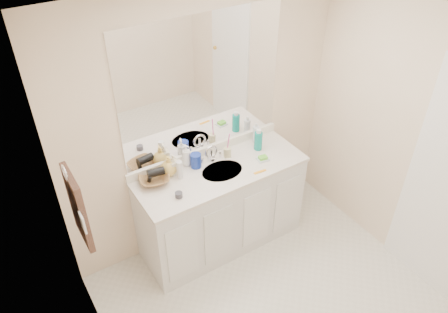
% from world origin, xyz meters
% --- Properties ---
extents(ceiling, '(2.60, 2.60, 0.02)m').
position_xyz_m(ceiling, '(0.00, 0.00, 2.40)').
color(ceiling, white).
rests_on(ceiling, wall_back).
extents(wall_back, '(2.60, 0.02, 2.40)m').
position_xyz_m(wall_back, '(0.00, 1.30, 1.20)').
color(wall_back, '#FBE3C5').
rests_on(wall_back, floor).
extents(wall_left, '(0.02, 2.60, 2.40)m').
position_xyz_m(wall_left, '(-1.30, 0.00, 1.20)').
color(wall_left, '#FBE3C5').
rests_on(wall_left, floor).
extents(wall_right, '(0.02, 2.60, 2.40)m').
position_xyz_m(wall_right, '(1.30, 0.00, 1.20)').
color(wall_right, '#FBE3C5').
rests_on(wall_right, floor).
extents(vanity_cabinet, '(1.50, 0.55, 0.85)m').
position_xyz_m(vanity_cabinet, '(0.00, 1.02, 0.42)').
color(vanity_cabinet, silver).
rests_on(vanity_cabinet, floor).
extents(countertop, '(1.52, 0.57, 0.03)m').
position_xyz_m(countertop, '(0.00, 1.02, 0.86)').
color(countertop, silver).
rests_on(countertop, vanity_cabinet).
extents(backsplash, '(1.52, 0.03, 0.08)m').
position_xyz_m(backsplash, '(0.00, 1.29, 0.92)').
color(backsplash, white).
rests_on(backsplash, countertop).
extents(sink_basin, '(0.37, 0.37, 0.02)m').
position_xyz_m(sink_basin, '(0.00, 1.00, 0.87)').
color(sink_basin, beige).
rests_on(sink_basin, countertop).
extents(faucet, '(0.02, 0.02, 0.11)m').
position_xyz_m(faucet, '(0.00, 1.18, 0.94)').
color(faucet, silver).
rests_on(faucet, countertop).
extents(mirror, '(1.48, 0.01, 1.20)m').
position_xyz_m(mirror, '(0.00, 1.29, 1.56)').
color(mirror, white).
rests_on(mirror, wall_back).
extents(blue_mug, '(0.12, 0.12, 0.13)m').
position_xyz_m(blue_mug, '(-0.16, 1.18, 0.95)').
color(blue_mug, '#162E98').
rests_on(blue_mug, countertop).
extents(tan_cup, '(0.08, 0.08, 0.09)m').
position_xyz_m(tan_cup, '(0.15, 1.16, 0.93)').
color(tan_cup, beige).
rests_on(tan_cup, countertop).
extents(toothbrush, '(0.02, 0.04, 0.19)m').
position_xyz_m(toothbrush, '(0.16, 1.16, 1.03)').
color(toothbrush, '#F440AB').
rests_on(toothbrush, tan_cup).
extents(mouthwash_bottle, '(0.10, 0.10, 0.17)m').
position_xyz_m(mouthwash_bottle, '(0.45, 1.10, 0.97)').
color(mouthwash_bottle, '#0B8F82').
rests_on(mouthwash_bottle, countertop).
extents(clear_pump_bottle, '(0.08, 0.08, 0.16)m').
position_xyz_m(clear_pump_bottle, '(0.50, 1.22, 0.96)').
color(clear_pump_bottle, silver).
rests_on(clear_pump_bottle, countertop).
extents(soap_dish, '(0.11, 0.09, 0.01)m').
position_xyz_m(soap_dish, '(0.39, 0.94, 0.89)').
color(soap_dish, silver).
rests_on(soap_dish, countertop).
extents(green_soap, '(0.08, 0.06, 0.03)m').
position_xyz_m(green_soap, '(0.39, 0.94, 0.90)').
color(green_soap, '#68D433').
rests_on(green_soap, soap_dish).
extents(orange_comb, '(0.12, 0.03, 0.00)m').
position_xyz_m(orange_comb, '(0.26, 0.82, 0.88)').
color(orange_comb, '#FF9E1A').
rests_on(orange_comb, countertop).
extents(dark_jar, '(0.07, 0.07, 0.04)m').
position_xyz_m(dark_jar, '(-0.47, 0.90, 0.90)').
color(dark_jar, '#3D3B43').
rests_on(dark_jar, countertop).
extents(extra_white_bottle, '(0.06, 0.06, 0.17)m').
position_xyz_m(extra_white_bottle, '(-0.35, 1.12, 0.96)').
color(extra_white_bottle, silver).
rests_on(extra_white_bottle, countertop).
extents(soap_bottle_white, '(0.10, 0.10, 0.20)m').
position_xyz_m(soap_bottle_white, '(-0.21, 1.24, 0.98)').
color(soap_bottle_white, white).
rests_on(soap_bottle_white, countertop).
extents(soap_bottle_cream, '(0.11, 0.11, 0.19)m').
position_xyz_m(soap_bottle_cream, '(-0.36, 1.20, 0.97)').
color(soap_bottle_cream, '#F1E5C4').
rests_on(soap_bottle_cream, countertop).
extents(soap_bottle_yellow, '(0.15, 0.15, 0.18)m').
position_xyz_m(soap_bottle_yellow, '(-0.40, 1.21, 0.97)').
color(soap_bottle_yellow, '#E9C25A').
rests_on(soap_bottle_yellow, countertop).
extents(wicker_basket, '(0.31, 0.31, 0.06)m').
position_xyz_m(wicker_basket, '(-0.55, 1.18, 0.91)').
color(wicker_basket, olive).
rests_on(wicker_basket, countertop).
extents(hair_dryer, '(0.15, 0.09, 0.07)m').
position_xyz_m(hair_dryer, '(-0.53, 1.18, 0.97)').
color(hair_dryer, black).
rests_on(hair_dryer, wicker_basket).
extents(towel_ring, '(0.01, 0.11, 0.11)m').
position_xyz_m(towel_ring, '(-1.27, 0.77, 1.55)').
color(towel_ring, silver).
rests_on(towel_ring, wall_left).
extents(hand_towel, '(0.04, 0.32, 0.55)m').
position_xyz_m(hand_towel, '(-1.25, 0.77, 1.25)').
color(hand_towel, '#2F1F19').
rests_on(hand_towel, towel_ring).
extents(switch_plate, '(0.01, 0.08, 0.13)m').
position_xyz_m(switch_plate, '(-1.27, 0.57, 1.30)').
color(switch_plate, white).
rests_on(switch_plate, wall_left).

